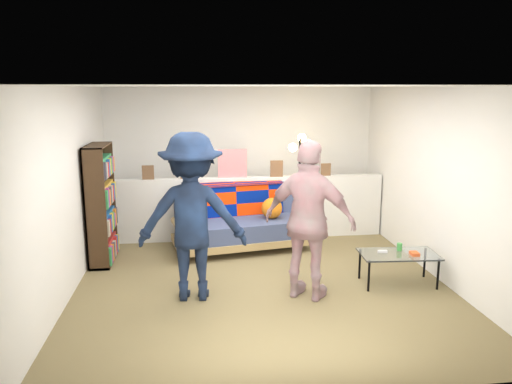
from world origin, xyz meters
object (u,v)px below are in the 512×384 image
(bookshelf, at_px, (101,208))
(person_right, at_px, (309,221))
(coffee_table, at_px, (399,255))
(person_left, at_px, (192,217))
(floor_lamp, at_px, (300,166))
(futon_sofa, at_px, (241,223))

(bookshelf, relative_size, person_right, 0.90)
(coffee_table, relative_size, person_left, 0.51)
(coffee_table, relative_size, person_right, 0.53)
(floor_lamp, height_order, person_right, person_right)
(person_right, bearing_deg, coffee_table, -134.49)
(futon_sofa, xyz_separation_m, coffee_table, (1.79, -1.66, -0.03))
(futon_sofa, height_order, person_left, person_left)
(futon_sofa, height_order, bookshelf, bookshelf)
(futon_sofa, bearing_deg, floor_lamp, 15.38)
(bookshelf, bearing_deg, person_right, -31.52)
(person_left, bearing_deg, coffee_table, -174.07)
(futon_sofa, xyz_separation_m, floor_lamp, (0.95, 0.26, 0.81))
(floor_lamp, distance_m, person_right, 2.22)
(floor_lamp, xyz_separation_m, person_right, (-0.36, -2.18, -0.29))
(coffee_table, bearing_deg, person_right, -167.96)
(bookshelf, height_order, person_left, person_left)
(bookshelf, relative_size, coffee_table, 1.69)
(futon_sofa, relative_size, floor_lamp, 1.24)
(futon_sofa, height_order, coffee_table, futon_sofa)
(coffee_table, bearing_deg, bookshelf, 160.69)
(futon_sofa, xyz_separation_m, person_left, (-0.72, -1.73, 0.56))
(futon_sofa, distance_m, person_right, 2.07)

